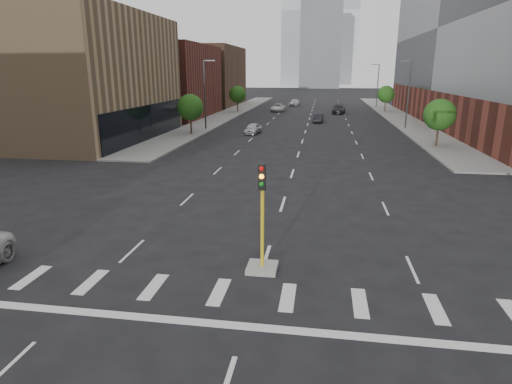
% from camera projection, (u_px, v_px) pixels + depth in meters
% --- Properties ---
extents(sidewalk_left_far, '(5.00, 92.00, 0.15)m').
position_uv_depth(sidewalk_left_far, '(231.00, 112.00, 81.20)').
color(sidewalk_left_far, gray).
rests_on(sidewalk_left_far, ground).
extents(sidewalk_right_far, '(5.00, 92.00, 0.15)m').
position_uv_depth(sidewalk_right_far, '(395.00, 115.00, 76.80)').
color(sidewalk_right_far, gray).
rests_on(sidewalk_right_far, ground).
extents(building_left_mid, '(20.00, 24.00, 14.00)m').
position_uv_depth(building_left_mid, '(62.00, 77.00, 48.82)').
color(building_left_mid, '#987956').
rests_on(building_left_mid, ground).
extents(building_left_far_a, '(20.00, 22.00, 12.00)m').
position_uv_depth(building_left_far_a, '(151.00, 81.00, 73.80)').
color(building_left_far_a, brown).
rests_on(building_left_far_a, ground).
extents(building_left_far_b, '(20.00, 24.00, 13.00)m').
position_uv_depth(building_left_far_b, '(194.00, 76.00, 98.38)').
color(building_left_far_b, brown).
rests_on(building_left_far_b, ground).
extents(tower_left, '(22.00, 22.00, 70.00)m').
position_uv_depth(tower_left, '(306.00, 13.00, 209.40)').
color(tower_left, '#B2B7BC').
rests_on(tower_left, ground).
extents(tower_right, '(20.00, 20.00, 80.00)m').
position_uv_depth(tower_right, '(341.00, 12.00, 243.41)').
color(tower_right, '#B2B7BC').
rests_on(tower_right, ground).
extents(tower_mid, '(18.00, 18.00, 44.00)m').
position_uv_depth(tower_mid, '(321.00, 38.00, 192.77)').
color(tower_mid, slate).
rests_on(tower_mid, ground).
extents(median_traffic_signal, '(1.20, 1.20, 4.40)m').
position_uv_depth(median_traffic_signal, '(262.00, 248.00, 16.93)').
color(median_traffic_signal, '#999993').
rests_on(median_traffic_signal, ground).
extents(streetlight_right_a, '(1.60, 0.22, 9.07)m').
position_uv_depth(streetlight_right_a, '(408.00, 92.00, 57.62)').
color(streetlight_right_a, '#2D2D30').
rests_on(streetlight_right_a, ground).
extents(streetlight_right_b, '(1.60, 0.22, 9.07)m').
position_uv_depth(streetlight_right_b, '(377.00, 84.00, 90.89)').
color(streetlight_right_b, '#2D2D30').
rests_on(streetlight_right_b, ground).
extents(streetlight_left, '(1.60, 0.22, 9.07)m').
position_uv_depth(streetlight_left, '(205.00, 92.00, 56.80)').
color(streetlight_left, '#2D2D30').
rests_on(streetlight_left, ground).
extents(tree_left_near, '(3.20, 3.20, 4.85)m').
position_uv_depth(tree_left_near, '(190.00, 107.00, 52.58)').
color(tree_left_near, '#382619').
rests_on(tree_left_near, ground).
extents(tree_left_far, '(3.20, 3.20, 4.85)m').
position_uv_depth(tree_left_far, '(237.00, 94.00, 81.09)').
color(tree_left_far, '#382619').
rests_on(tree_left_far, ground).
extents(tree_right_near, '(3.20, 3.20, 4.85)m').
position_uv_depth(tree_right_near, '(440.00, 115.00, 43.72)').
color(tree_right_near, '#382619').
rests_on(tree_right_near, ground).
extents(tree_right_far, '(3.20, 3.20, 4.85)m').
position_uv_depth(tree_right_far, '(386.00, 94.00, 81.74)').
color(tree_right_far, '#382619').
rests_on(tree_right_far, ground).
extents(car_near_left, '(1.99, 4.07, 1.34)m').
position_uv_depth(car_near_left, '(253.00, 129.00, 54.14)').
color(car_near_left, '#ADACB0').
rests_on(car_near_left, ground).
extents(car_mid_right, '(1.63, 4.08, 1.32)m').
position_uv_depth(car_mid_right, '(318.00, 118.00, 66.14)').
color(car_mid_right, black).
rests_on(car_mid_right, ground).
extents(car_far_left, '(2.59, 5.31, 1.45)m').
position_uv_depth(car_far_left, '(278.00, 108.00, 84.03)').
color(car_far_left, silver).
rests_on(car_far_left, ground).
extents(car_deep_right, '(2.71, 5.70, 1.60)m').
position_uv_depth(car_deep_right, '(339.00, 109.00, 79.67)').
color(car_deep_right, black).
rests_on(car_deep_right, ground).
extents(car_distant, '(2.13, 4.70, 1.57)m').
position_uv_depth(car_distant, '(295.00, 102.00, 97.80)').
color(car_distant, '#B9B9BE').
rests_on(car_distant, ground).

